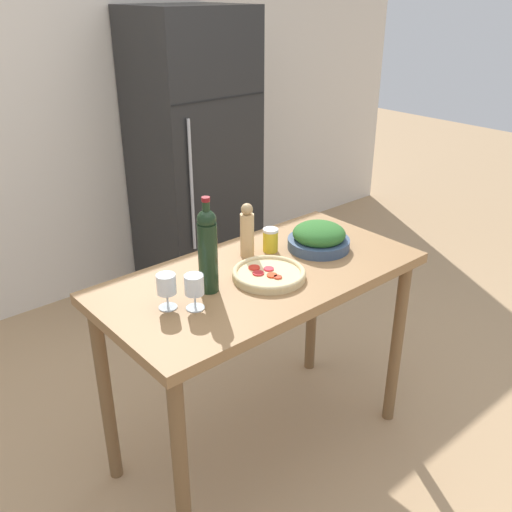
# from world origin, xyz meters

# --- Properties ---
(ground_plane) EXTENTS (14.00, 14.00, 0.00)m
(ground_plane) POSITION_xyz_m (0.00, 0.00, 0.00)
(ground_plane) COLOR tan
(wall_back) EXTENTS (6.40, 0.08, 2.60)m
(wall_back) POSITION_xyz_m (-0.00, 1.97, 1.30)
(wall_back) COLOR silver
(wall_back) RESTS_ON ground_plane
(refrigerator) EXTENTS (0.72, 0.66, 1.87)m
(refrigerator) POSITION_xyz_m (0.79, 1.60, 0.94)
(refrigerator) COLOR black
(refrigerator) RESTS_ON ground_plane
(prep_counter) EXTENTS (1.34, 0.68, 0.92)m
(prep_counter) POSITION_xyz_m (0.00, 0.00, 0.80)
(prep_counter) COLOR olive
(prep_counter) RESTS_ON ground_plane
(wine_bottle) EXTENTS (0.07, 0.07, 0.38)m
(wine_bottle) POSITION_xyz_m (-0.25, 0.01, 1.09)
(wine_bottle) COLOR black
(wine_bottle) RESTS_ON prep_counter
(wine_glass_near) EXTENTS (0.07, 0.07, 0.13)m
(wine_glass_near) POSITION_xyz_m (-0.37, -0.06, 1.01)
(wine_glass_near) COLOR silver
(wine_glass_near) RESTS_ON prep_counter
(wine_glass_far) EXTENTS (0.07, 0.07, 0.13)m
(wine_glass_far) POSITION_xyz_m (-0.44, 0.01, 1.01)
(wine_glass_far) COLOR silver
(wine_glass_far) RESTS_ON prep_counter
(pepper_mill) EXTENTS (0.06, 0.06, 0.24)m
(pepper_mill) POSITION_xyz_m (0.06, 0.16, 1.03)
(pepper_mill) COLOR tan
(pepper_mill) RESTS_ON prep_counter
(salad_bowl) EXTENTS (0.27, 0.27, 0.12)m
(salad_bowl) POSITION_xyz_m (0.34, 0.01, 0.97)
(salad_bowl) COLOR #384C6B
(salad_bowl) RESTS_ON prep_counter
(homemade_pizza) EXTENTS (0.29, 0.29, 0.03)m
(homemade_pizza) POSITION_xyz_m (-0.01, -0.06, 0.93)
(homemade_pizza) COLOR #DBC189
(homemade_pizza) RESTS_ON prep_counter
(salt_canister) EXTENTS (0.07, 0.07, 0.10)m
(salt_canister) POSITION_xyz_m (0.16, 0.13, 0.97)
(salt_canister) COLOR yellow
(salt_canister) RESTS_ON prep_counter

